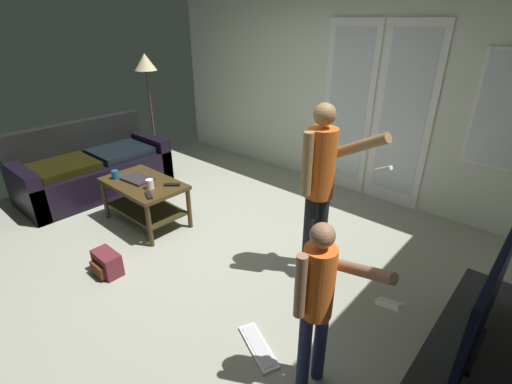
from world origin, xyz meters
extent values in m
cube|color=#9B9D8B|center=(0.00, 0.00, -0.01)|extent=(5.58, 4.60, 0.02)
cube|color=silver|center=(0.00, 2.27, 1.42)|extent=(5.58, 0.06, 2.84)
cube|color=white|center=(0.30, 2.23, 1.06)|extent=(0.68, 0.02, 2.18)
cube|color=silver|center=(0.30, 2.22, 1.11)|extent=(0.52, 0.01, 1.88)
cube|color=white|center=(1.02, 2.23, 1.06)|extent=(0.68, 0.02, 2.18)
cube|color=silver|center=(1.02, 2.22, 1.11)|extent=(0.52, 0.01, 1.88)
cube|color=white|center=(2.05, 2.23, 1.31)|extent=(0.67, 0.02, 1.17)
cube|color=silver|center=(2.05, 2.22, 1.31)|extent=(0.61, 0.01, 1.11)
cube|color=black|center=(-2.09, -0.12, 0.21)|extent=(0.90, 1.87, 0.43)
cube|color=black|center=(-2.46, -0.12, 0.66)|extent=(0.16, 1.87, 0.47)
cube|color=black|center=(-2.09, -0.97, 0.29)|extent=(0.90, 0.16, 0.59)
cube|color=black|center=(-2.09, 0.74, 0.29)|extent=(0.90, 0.16, 0.59)
cube|color=black|center=(-2.06, -0.50, 0.47)|extent=(0.67, 0.71, 0.09)
cube|color=black|center=(-2.06, 0.27, 0.47)|extent=(0.67, 0.71, 0.09)
cube|color=#3D2D15|center=(-0.84, -0.14, 0.49)|extent=(0.97, 0.58, 0.04)
cube|color=#302B13|center=(-0.84, -0.14, 0.18)|extent=(0.89, 0.50, 0.02)
cylinder|color=#3D2D15|center=(-1.29, -0.40, 0.23)|extent=(0.05, 0.05, 0.47)
cylinder|color=#3D2D15|center=(-0.39, -0.40, 0.23)|extent=(0.05, 0.05, 0.47)
cylinder|color=#3D2D15|center=(-1.29, 0.11, 0.23)|extent=(0.05, 0.05, 0.47)
cylinder|color=#3D2D15|center=(-0.39, 0.11, 0.23)|extent=(0.05, 0.05, 0.47)
cube|color=black|center=(2.46, -0.12, 0.21)|extent=(0.44, 1.67, 0.41)
cube|color=black|center=(2.46, -0.12, 0.43)|extent=(0.08, 0.39, 0.04)
cube|color=black|center=(2.46, -0.12, 0.78)|extent=(0.04, 1.13, 0.66)
cube|color=#194C28|center=(2.44, -0.12, 0.78)|extent=(0.00, 1.08, 0.61)
cylinder|color=black|center=(1.06, 0.31, 0.38)|extent=(0.11, 0.11, 0.76)
cylinder|color=black|center=(1.08, 0.47, 0.38)|extent=(0.11, 0.11, 0.76)
cylinder|color=orange|center=(1.07, 0.39, 1.06)|extent=(0.25, 0.25, 0.60)
sphere|color=#9E7849|center=(1.07, 0.39, 1.46)|extent=(0.18, 0.18, 0.18)
cylinder|color=#9E7849|center=(1.05, 0.23, 1.09)|extent=(0.09, 0.09, 0.53)
cylinder|color=#9E7849|center=(1.33, 0.52, 1.23)|extent=(0.51, 0.16, 0.32)
cube|color=white|center=(1.56, 0.49, 1.11)|extent=(0.14, 0.06, 0.09)
cylinder|color=navy|center=(1.70, -0.67, 0.29)|extent=(0.08, 0.08, 0.58)
cylinder|color=navy|center=(1.74, -0.55, 0.29)|extent=(0.08, 0.08, 0.58)
cylinder|color=orange|center=(1.72, -0.61, 0.80)|extent=(0.19, 0.19, 0.45)
sphere|color=#A27052|center=(1.72, -0.61, 1.11)|extent=(0.14, 0.14, 0.14)
cylinder|color=#A27052|center=(1.68, -0.74, 0.83)|extent=(0.07, 0.07, 0.40)
cylinder|color=#A27052|center=(1.93, -0.55, 0.95)|extent=(0.40, 0.18, 0.21)
cube|color=white|center=(2.11, -0.60, 0.88)|extent=(0.15, 0.08, 0.08)
cylinder|color=#312D23|center=(-2.44, 1.08, 0.01)|extent=(0.26, 0.26, 0.02)
cylinder|color=#4C3832|center=(-2.44, 1.08, 0.74)|extent=(0.03, 0.03, 1.48)
cone|color=beige|center=(-2.44, 1.08, 1.56)|extent=(0.32, 0.32, 0.24)
cube|color=maroon|center=(-0.31, -0.92, 0.11)|extent=(0.29, 0.16, 0.22)
cube|color=#502614|center=(-0.31, -1.02, 0.08)|extent=(0.20, 0.04, 0.11)
cube|color=white|center=(1.30, -0.64, 0.01)|extent=(0.45, 0.30, 0.02)
cube|color=silver|center=(1.30, -0.64, 0.02)|extent=(0.40, 0.25, 0.00)
cube|color=#302B2F|center=(-0.93, -0.16, 0.52)|extent=(0.36, 0.26, 0.03)
cylinder|color=#175590|center=(-1.15, -0.29, 0.56)|extent=(0.08, 0.08, 0.10)
cylinder|color=white|center=(-0.63, -0.19, 0.56)|extent=(0.08, 0.08, 0.10)
cube|color=black|center=(-0.52, 0.01, 0.52)|extent=(0.16, 0.15, 0.02)
cube|color=black|center=(-0.48, -0.30, 0.52)|extent=(0.18, 0.11, 0.02)
camera|label=1|loc=(2.53, -2.05, 2.13)|focal=25.50mm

